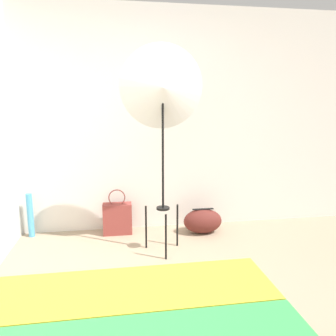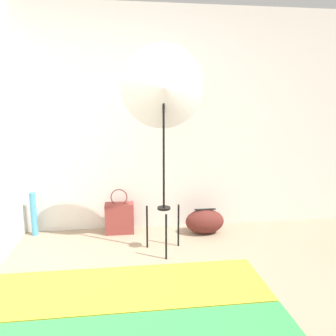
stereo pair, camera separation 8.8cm
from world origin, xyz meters
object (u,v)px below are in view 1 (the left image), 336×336
Objects in this scene: photo_umbrella at (163,89)px; tote_bag at (117,218)px; paper_roll at (30,215)px; duffel_bag at (203,221)px.

photo_umbrella reaches higher than tote_bag.
tote_bag is (-0.46, 0.54, -1.45)m from photo_umbrella.
tote_bag is 0.98m from paper_roll.
duffel_bag is (0.99, -0.13, -0.04)m from tote_bag.
paper_roll is at bearing 176.36° from tote_bag.
paper_roll reaches higher than duffel_bag.
photo_umbrella is at bearing -142.29° from duffel_bag.
duffel_bag is 0.89× the size of paper_roll.
photo_umbrella is 2.09m from paper_roll.
duffel_bag is 1.98m from paper_roll.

